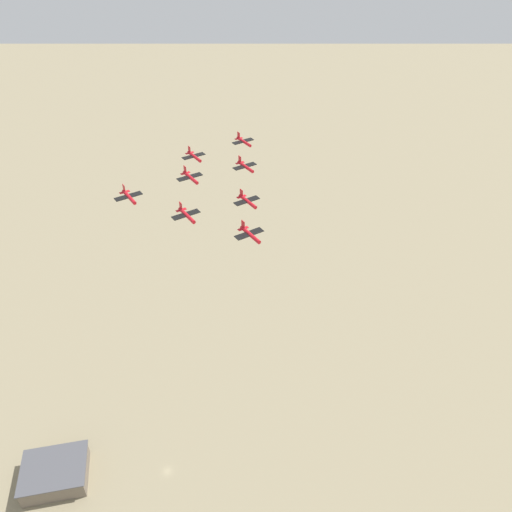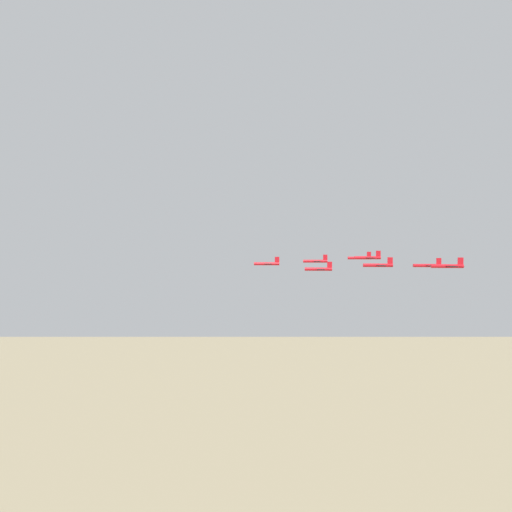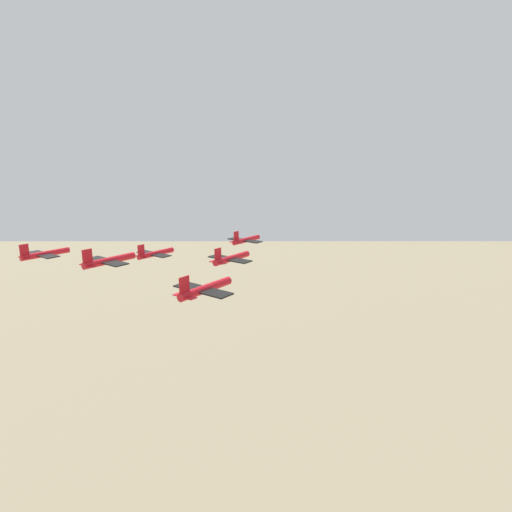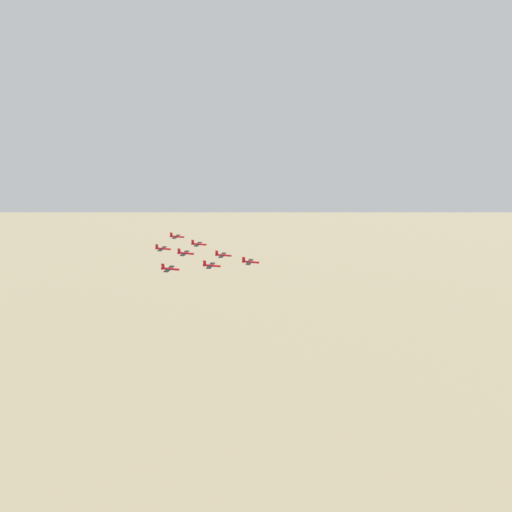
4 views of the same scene
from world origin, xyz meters
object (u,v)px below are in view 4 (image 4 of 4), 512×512
Objects in this scene: jet_2 at (211,266)px; jet_3 at (198,244)px; jet_6 at (177,237)px; jet_7 at (163,249)px; jet_4 at (185,253)px; jet_5 at (170,269)px; jet_0 at (250,262)px; jet_1 at (223,255)px.

jet_3 is (-19.70, -24.79, -0.17)m from jet_2.
jet_2 is at bearing 40.36° from jet_6.
jet_3 is 1.00× the size of jet_7.
jet_4 is (-2.67, -17.91, 1.40)m from jet_2.
jet_5 is 48.50m from jet_6.
jet_7 is at bearing -150.46° from jet_5.
jet_0 is 1.00× the size of jet_3.
jet_6 reaches higher than jet_0.
jet_0 is 1.00× the size of jet_4.
jet_1 is at bearing 90.00° from jet_7.
jet_2 is 31.67m from jet_3.
jet_2 is at bearing 59.53° from jet_7.
jet_0 is at bearing 120.47° from jet_5.
jet_2 is at bearing -59.53° from jet_0.
jet_2 reaches higher than jet_3.
jet_3 is 1.00× the size of jet_6.
jet_1 is 1.00× the size of jet_4.
jet_5 reaches higher than jet_1.
jet_0 is at bearing 90.00° from jet_4.
jet_4 is 1.00× the size of jet_5.
jet_7 is at bearing -120.47° from jet_4.
jet_6 reaches higher than jet_1.
jet_5 reaches higher than jet_7.
jet_4 reaches higher than jet_7.
jet_3 is (-2.67, -17.91, 1.56)m from jet_1.
jet_2 is at bearing 29.54° from jet_3.
jet_6 is 18.38m from jet_7.
jet_5 is (17.03, 6.88, -0.58)m from jet_4.
jet_4 is 1.00× the size of jet_6.
jet_1 is 18.38m from jet_4.
jet_7 is (17.03, 6.88, -0.62)m from jet_6.
jet_1 is at bearing 150.46° from jet_5.
jet_0 reaches higher than jet_1.
jet_4 is at bearing 180.00° from jet_5.
jet_5 is at bearing -59.53° from jet_0.
jet_5 is (28.72, -22.07, 1.36)m from jet_0.
jet_1 is 1.00× the size of jet_7.
jet_7 is at bearing 0.00° from jet_6.
jet_3 is (-5.34, -35.83, 0.37)m from jet_0.
jet_4 is (17.03, 6.88, 1.57)m from jet_3.
jet_2 is 1.00× the size of jet_6.
jet_4 reaches higher than jet_3.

